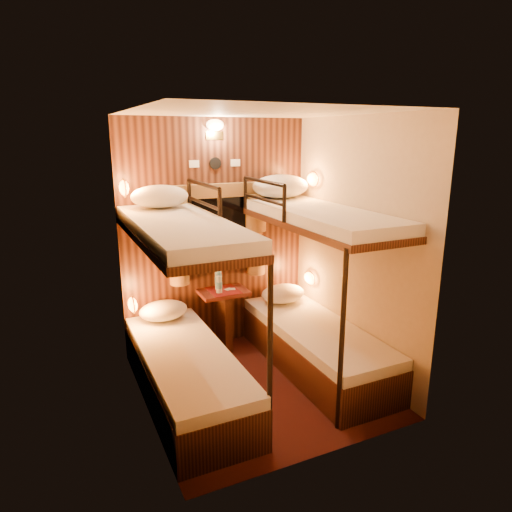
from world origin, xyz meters
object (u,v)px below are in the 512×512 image
bunk_right (316,315)px  bottle_right (218,279)px  bunk_left (185,339)px  table (224,312)px  bottle_left (219,284)px

bunk_right → bottle_right: bearing=129.1°
bunk_left → table: bearing=50.3°
bunk_right → bunk_left: bearing=180.0°
bunk_left → bottle_right: bunk_left is taller
bunk_left → table: (0.65, 0.78, -0.14)m
bunk_left → bottle_left: bearing=51.5°
bunk_left → bottle_left: (0.58, 0.73, 0.19)m
table → bottle_left: bearing=-143.2°
bunk_right → bottle_right: bunk_right is taller
bunk_left → bunk_right: size_ratio=1.00×
table → bottle_right: bottle_right is taller
bottle_left → table: bearing=36.8°
bunk_right → table: 1.02m
table → bunk_left: bearing=-129.7°
bunk_left → bottle_right: 1.06m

